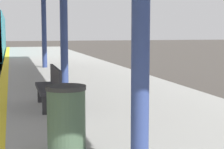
# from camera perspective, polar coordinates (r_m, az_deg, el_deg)

# --- Properties ---
(trash_bin) EXTENTS (0.58, 0.58, 0.95)m
(trash_bin) POSITION_cam_1_polar(r_m,az_deg,el_deg) (5.50, -6.98, -6.58)
(trash_bin) COLOR #384C38
(trash_bin) RESTS_ON platform_right
(bench) EXTENTS (0.44, 1.73, 0.92)m
(bench) POSITION_cam_1_polar(r_m,az_deg,el_deg) (8.58, -9.38, -1.77)
(bench) COLOR #28282D
(bench) RESTS_ON platform_right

